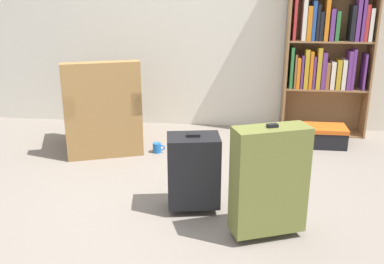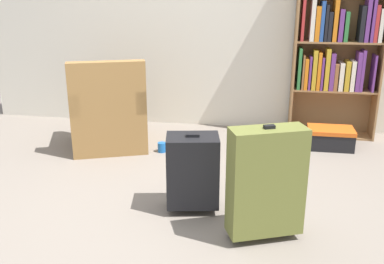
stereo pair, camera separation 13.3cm
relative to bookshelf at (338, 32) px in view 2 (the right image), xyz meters
name	(u,v)px [view 2 (the right image)]	position (x,y,z in m)	size (l,w,h in m)	color
ground_plane	(157,211)	(-1.43, -1.95, -1.10)	(8.81, 8.81, 0.00)	slate
back_wall	(202,9)	(-1.43, 0.20, 0.20)	(5.04, 0.10, 2.60)	beige
bookshelf	(338,32)	(0.00, 0.00, 0.00)	(0.87, 0.28, 1.99)	olive
armchair	(109,116)	(-2.21, -0.72, -0.78)	(0.90, 0.90, 0.90)	olive
mug	(162,147)	(-1.66, -0.79, -1.05)	(0.12, 0.08, 0.10)	#1959A5
storage_box	(330,137)	(-0.03, -0.40, -0.99)	(0.44, 0.30, 0.21)	black
suitcase_black	(193,170)	(-1.18, -1.88, -0.79)	(0.40, 0.32, 0.58)	black
suitcase_olive	(266,182)	(-0.67, -2.18, -0.70)	(0.50, 0.34, 0.76)	brown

